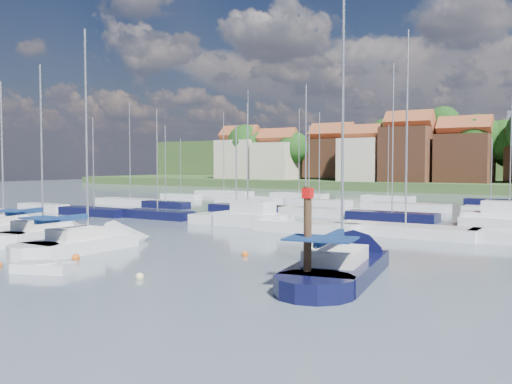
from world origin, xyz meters
The scene contains 12 objects.
ground centered at (0.00, 40.00, 0.00)m, with size 260.00×260.00×0.00m, color #485762.
sailboat_left centered at (-13.94, 5.13, 0.36)m, with size 4.70×10.50×13.89m.
sailboat_centre centered at (-6.98, 3.62, 0.35)m, with size 3.04×11.35×15.42m.
sailboat_navy centered at (10.10, 5.13, 0.35)m, with size 5.86×13.77×18.41m.
sailboat_far centered at (-18.96, 5.27, 0.34)m, with size 4.01×10.04×13.02m.
tender centered at (-3.01, -3.66, 0.25)m, with size 3.27×2.38×0.64m.
timber_piling centered at (10.37, 0.07, 1.42)m, with size 0.40×0.40×6.87m.
buoy_c centered at (-4.70, -0.15, 0.00)m, with size 0.48×0.48×0.48m, color #D85914.
buoy_d centered at (2.36, -2.19, 0.00)m, with size 0.42×0.42×0.42m, color beige.
buoy_e centered at (2.99, 6.17, 0.00)m, with size 0.43×0.43×0.43m, color #D85914.
buoy_f centered at (10.18, -1.70, 0.00)m, with size 0.46×0.46×0.46m, color beige.
marina_field centered at (1.91, 35.15, 0.43)m, with size 79.62×41.41×15.93m.
Camera 1 is at (21.91, -22.35, 5.69)m, focal length 40.00 mm.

